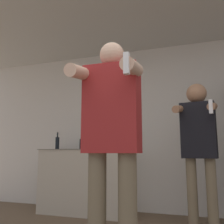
{
  "coord_description": "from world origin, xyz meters",
  "views": [
    {
      "loc": [
        0.38,
        -1.16,
        0.89
      ],
      "look_at": [
        -0.21,
        0.59,
        1.19
      ],
      "focal_mm": 40.0,
      "sensor_mm": 36.0,
      "label": 1
    }
  ],
  "objects_px": {
    "bottle_red_label": "(82,143)",
    "bottle_amber_bourbon": "(101,141)",
    "person_man_side": "(199,140)",
    "bottle_green_wine": "(57,143)",
    "person_woman_foreground": "(112,135)",
    "bottle_dark_rum": "(114,140)"
  },
  "relations": [
    {
      "from": "bottle_amber_bourbon",
      "to": "person_man_side",
      "type": "bearing_deg",
      "value": -24.33
    },
    {
      "from": "bottle_red_label",
      "to": "bottle_dark_rum",
      "type": "bearing_deg",
      "value": 0.0
    },
    {
      "from": "person_woman_foreground",
      "to": "bottle_dark_rum",
      "type": "bearing_deg",
      "value": 107.32
    },
    {
      "from": "bottle_green_wine",
      "to": "person_man_side",
      "type": "distance_m",
      "value": 2.25
    },
    {
      "from": "bottle_dark_rum",
      "to": "bottle_amber_bourbon",
      "type": "distance_m",
      "value": 0.21
    },
    {
      "from": "bottle_red_label",
      "to": "bottle_green_wine",
      "type": "bearing_deg",
      "value": 180.0
    },
    {
      "from": "bottle_red_label",
      "to": "person_man_side",
      "type": "height_order",
      "value": "person_man_side"
    },
    {
      "from": "bottle_green_wine",
      "to": "person_woman_foreground",
      "type": "height_order",
      "value": "person_woman_foreground"
    },
    {
      "from": "bottle_dark_rum",
      "to": "bottle_red_label",
      "type": "bearing_deg",
      "value": -180.0
    },
    {
      "from": "bottle_red_label",
      "to": "bottle_amber_bourbon",
      "type": "xyz_separation_m",
      "value": [
        0.33,
        0.0,
        0.03
      ]
    },
    {
      "from": "bottle_green_wine",
      "to": "bottle_red_label",
      "type": "relative_size",
      "value": 1.12
    },
    {
      "from": "person_woman_foreground",
      "to": "bottle_red_label",
      "type": "bearing_deg",
      "value": 121.33
    },
    {
      "from": "bottle_green_wine",
      "to": "bottle_amber_bourbon",
      "type": "bearing_deg",
      "value": 0.0
    },
    {
      "from": "bottle_amber_bourbon",
      "to": "person_man_side",
      "type": "relative_size",
      "value": 0.19
    },
    {
      "from": "bottle_red_label",
      "to": "person_woman_foreground",
      "type": "relative_size",
      "value": 0.14
    },
    {
      "from": "bottle_red_label",
      "to": "bottle_dark_rum",
      "type": "xyz_separation_m",
      "value": [
        0.54,
        0.0,
        0.04
      ]
    },
    {
      "from": "person_man_side",
      "to": "bottle_amber_bourbon",
      "type": "bearing_deg",
      "value": 155.67
    },
    {
      "from": "bottle_green_wine",
      "to": "person_man_side",
      "type": "bearing_deg",
      "value": -16.3
    },
    {
      "from": "bottle_dark_rum",
      "to": "bottle_amber_bourbon",
      "type": "relative_size",
      "value": 1.02
    },
    {
      "from": "bottle_red_label",
      "to": "person_woman_foreground",
      "type": "distance_m",
      "value": 2.12
    },
    {
      "from": "bottle_dark_rum",
      "to": "person_man_side",
      "type": "bearing_deg",
      "value": -28.01
    },
    {
      "from": "bottle_amber_bourbon",
      "to": "bottle_green_wine",
      "type": "bearing_deg",
      "value": 180.0
    }
  ]
}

